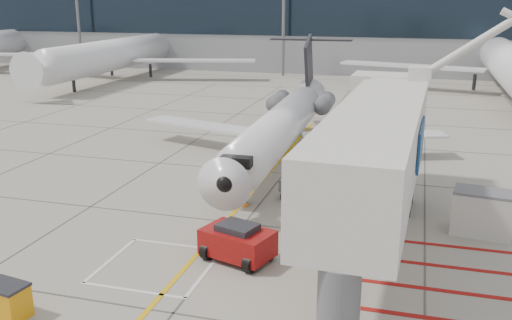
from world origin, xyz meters
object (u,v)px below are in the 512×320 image
(pushback_tug, at_px, (238,241))
(spill_bin, at_px, (7,300))
(jet_bridge, at_px, (375,163))
(regional_jet, at_px, (273,112))

(pushback_tug, distance_m, spill_bin, 8.48)
(jet_bridge, relative_size, pushback_tug, 7.50)
(pushback_tug, bearing_deg, jet_bridge, 30.80)
(spill_bin, bearing_deg, pushback_tug, 55.21)
(regional_jet, xyz_separation_m, spill_bin, (-4.20, -18.39, -2.92))
(jet_bridge, distance_m, pushback_tug, 6.12)
(spill_bin, bearing_deg, jet_bridge, 43.00)
(pushback_tug, height_order, spill_bin, pushback_tug)
(jet_bridge, distance_m, spill_bin, 13.58)
(pushback_tug, relative_size, spill_bin, 2.00)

